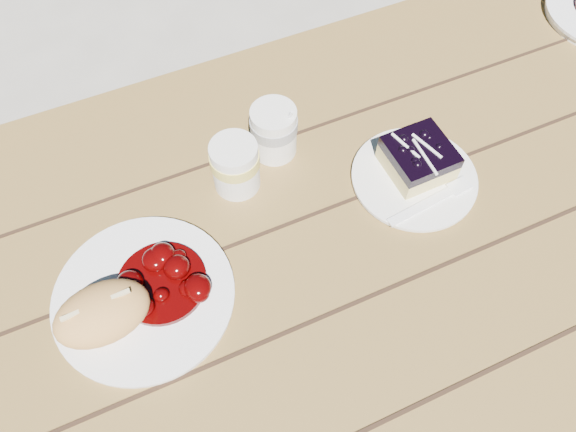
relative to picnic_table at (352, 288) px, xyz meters
name	(u,v)px	position (x,y,z in m)	size (l,w,h in m)	color
ground	(331,378)	(0.00, 0.00, -0.59)	(60.00, 60.00, 0.00)	#9D988D
picnic_table	(352,288)	(0.00, 0.00, 0.00)	(2.00, 1.55, 0.75)	brown
main_plate	(145,297)	(-0.33, 0.05, 0.17)	(0.25, 0.25, 0.02)	white
goulash_stew	(160,278)	(-0.30, 0.05, 0.20)	(0.13, 0.13, 0.04)	#410202
bread_roll	(102,313)	(-0.38, 0.03, 0.21)	(0.13, 0.09, 0.07)	tan
dessert_plate	(414,178)	(0.13, 0.07, 0.17)	(0.20, 0.20, 0.01)	white
blueberry_cake	(418,158)	(0.14, 0.09, 0.20)	(0.10, 0.10, 0.06)	#E0CE7A
fork_dessert	(422,206)	(0.11, 0.02, 0.17)	(0.03, 0.16, 0.01)	white
coffee_cup	(274,131)	(-0.05, 0.22, 0.21)	(0.07, 0.07, 0.09)	white
second_cup	(235,166)	(-0.13, 0.19, 0.21)	(0.07, 0.07, 0.09)	white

